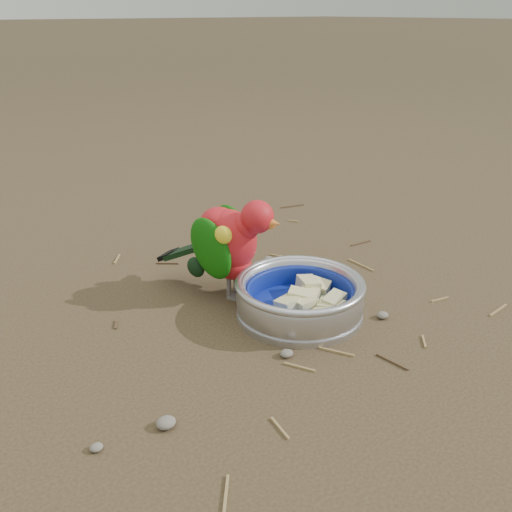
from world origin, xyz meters
TOP-DOWN VIEW (x-y plane):
  - ground at (0.00, 0.00)m, footprint 60.00×60.00m
  - food_bowl at (0.06, -0.02)m, footprint 0.20×0.20m
  - bowl_wall at (0.06, -0.02)m, footprint 0.20×0.20m
  - fruit_wedges at (0.06, -0.02)m, footprint 0.12×0.12m
  - lory_parrot at (0.02, 0.10)m, footprint 0.18×0.23m
  - ground_debris at (-0.03, 0.09)m, footprint 0.90×0.80m

SIDE VIEW (x-z plane):
  - ground at x=0.00m, z-range 0.00..0.00m
  - ground_debris at x=-0.03m, z-range 0.00..0.01m
  - food_bowl at x=0.06m, z-range 0.00..0.02m
  - fruit_wedges at x=0.06m, z-range 0.02..0.05m
  - bowl_wall at x=0.06m, z-range 0.02..0.06m
  - lory_parrot at x=0.02m, z-range 0.00..0.17m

